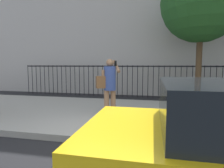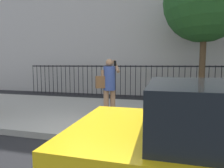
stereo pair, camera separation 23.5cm
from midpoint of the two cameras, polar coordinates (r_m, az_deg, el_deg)
ground_plane at (r=4.03m, az=-0.85°, el=-18.14°), size 60.00×60.00×0.00m
sidewalk at (r=6.04m, az=4.72°, el=-9.17°), size 28.00×4.40×0.15m
iron_fence at (r=9.52m, az=8.53°, el=2.08°), size 12.03×0.04×1.60m
pedestrian_on_phone at (r=5.48m, az=0.18°, el=0.29°), size 0.72×0.60×1.65m
street_tree_near at (r=8.67m, az=26.88°, el=21.31°), size 3.12×3.12×5.61m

